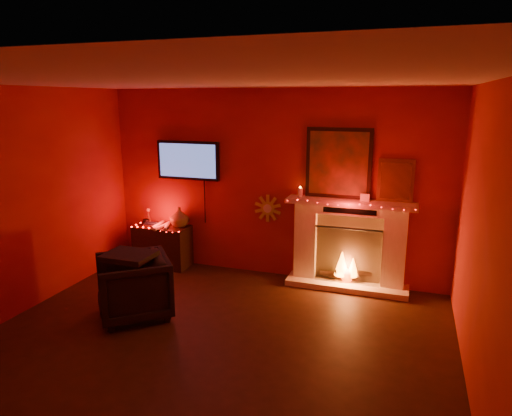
{
  "coord_description": "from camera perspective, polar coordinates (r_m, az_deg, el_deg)",
  "views": [
    {
      "loc": [
        1.87,
        -3.67,
        2.54
      ],
      "look_at": [
        0.04,
        1.7,
        1.19
      ],
      "focal_mm": 32.0,
      "sensor_mm": 36.0,
      "label": 1
    }
  ],
  "objects": [
    {
      "name": "armchair",
      "position": [
        5.69,
        -15.05,
        -9.46
      ],
      "size": [
        1.14,
        1.14,
        0.75
      ],
      "primitive_type": "imported",
      "rotation": [
        0.0,
        0.0,
        -0.87
      ],
      "color": "black",
      "rests_on": "floor"
    },
    {
      "name": "sunburst_clock",
      "position": [
        6.62,
        1.48,
        -0.04
      ],
      "size": [
        0.4,
        0.03,
        0.4
      ],
      "color": "gold",
      "rests_on": "room"
    },
    {
      "name": "console_table",
      "position": [
        7.24,
        -11.43,
        -4.25
      ],
      "size": [
        0.84,
        0.5,
        0.94
      ],
      "color": "black",
      "rests_on": "floor"
    },
    {
      "name": "tv",
      "position": [
        6.95,
        -8.48,
        5.88
      ],
      "size": [
        1.0,
        0.07,
        1.24
      ],
      "color": "black",
      "rests_on": "room"
    },
    {
      "name": "room",
      "position": [
        4.29,
        -7.84,
        -2.83
      ],
      "size": [
        5.0,
        5.0,
        5.0
      ],
      "color": "black",
      "rests_on": "ground"
    },
    {
      "name": "fireplace",
      "position": [
        6.37,
        11.51,
        -3.44
      ],
      "size": [
        1.72,
        0.4,
        2.18
      ],
      "color": "#F1E0CB",
      "rests_on": "floor"
    }
  ]
}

